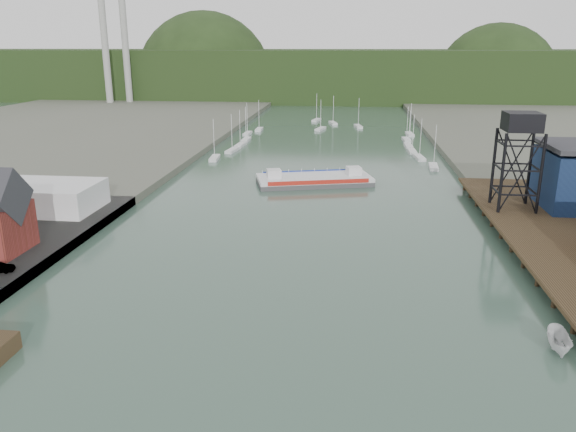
# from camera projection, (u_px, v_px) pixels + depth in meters

# --- Properties ---
(ground) EXTENTS (600.00, 600.00, 0.00)m
(ground) POSITION_uv_depth(u_px,v_px,m) (246.00, 423.00, 44.13)
(ground) COLOR #314D3F
(ground) RESTS_ON ground
(east_pier) EXTENTS (14.00, 70.00, 2.45)m
(east_pier) POSITION_uv_depth(u_px,v_px,m) (549.00, 234.00, 82.40)
(east_pier) COLOR black
(east_pier) RESTS_ON ground
(white_shed) EXTENTS (18.00, 12.00, 4.50)m
(white_shed) POSITION_uv_depth(u_px,v_px,m) (44.00, 197.00, 95.23)
(white_shed) COLOR silver
(white_shed) RESTS_ON west_quay
(lift_tower) EXTENTS (6.50, 6.50, 16.00)m
(lift_tower) POSITION_uv_depth(u_px,v_px,m) (522.00, 128.00, 90.95)
(lift_tower) COLOR black
(lift_tower) RESTS_ON east_pier
(marina_sailboats) EXTENTS (57.71, 92.65, 0.90)m
(marina_sailboats) POSITION_uv_depth(u_px,v_px,m) (327.00, 139.00, 175.63)
(marina_sailboats) COLOR silver
(marina_sailboats) RESTS_ON ground
(smokestacks) EXTENTS (11.20, 8.20, 60.00)m
(smokestacks) POSITION_uv_depth(u_px,v_px,m) (115.00, 42.00, 267.68)
(smokestacks) COLOR #9D9E99
(smokestacks) RESTS_ON ground
(distant_hills) EXTENTS (500.00, 120.00, 80.00)m
(distant_hills) POSITION_uv_depth(u_px,v_px,m) (333.00, 77.00, 327.95)
(distant_hills) COLOR black
(distant_hills) RESTS_ON ground
(chain_ferry) EXTENTS (25.75, 15.63, 3.46)m
(chain_ferry) POSITION_uv_depth(u_px,v_px,m) (314.00, 180.00, 119.83)
(chain_ferry) COLOR #454547
(chain_ferry) RESTS_ON ground
(motorboat) EXTENTS (2.75, 5.49, 2.03)m
(motorboat) POSITION_uv_depth(u_px,v_px,m) (559.00, 342.00, 54.15)
(motorboat) COLOR silver
(motorboat) RESTS_ON ground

